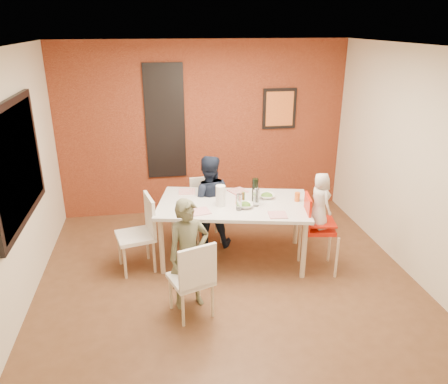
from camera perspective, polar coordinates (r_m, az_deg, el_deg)
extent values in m
plane|color=brown|center=(5.38, 0.53, -11.63)|extent=(4.50, 4.50, 0.00)
cube|color=silver|center=(4.52, 0.65, 18.42)|extent=(4.50, 4.50, 0.02)
cube|color=beige|center=(6.93, -2.64, 8.15)|extent=(4.50, 0.02, 2.70)
cube|color=beige|center=(2.82, 8.64, -13.10)|extent=(4.50, 0.02, 2.70)
cube|color=beige|center=(4.95, -26.05, 0.45)|extent=(0.02, 4.50, 2.70)
cube|color=beige|center=(5.61, 23.90, 3.11)|extent=(0.02, 4.50, 2.70)
cube|color=maroon|center=(6.91, -2.62, 8.11)|extent=(4.50, 0.02, 2.70)
cube|color=black|center=(5.06, -25.50, 3.38)|extent=(0.05, 1.70, 1.30)
cube|color=black|center=(5.05, -25.34, 3.40)|extent=(0.02, 1.55, 1.15)
cube|color=silver|center=(6.82, -7.70, 9.06)|extent=(0.55, 0.03, 1.70)
cube|color=black|center=(6.81, -7.70, 9.05)|extent=(0.60, 0.03, 1.76)
cube|color=black|center=(7.06, 7.25, 10.75)|extent=(0.54, 0.03, 0.64)
cube|color=orange|center=(7.05, 7.28, 10.72)|extent=(0.44, 0.01, 0.54)
cube|color=silver|center=(5.55, 1.27, -1.60)|extent=(2.07, 1.43, 0.04)
cylinder|color=beige|center=(5.42, -8.13, -7.07)|extent=(0.06, 0.06, 0.75)
cylinder|color=beige|center=(6.19, -6.64, -3.19)|extent=(0.06, 0.06, 0.75)
cylinder|color=beige|center=(5.37, 10.39, -7.48)|extent=(0.06, 0.06, 0.75)
cylinder|color=beige|center=(6.15, 9.43, -3.52)|extent=(0.06, 0.06, 0.75)
cube|color=white|center=(4.67, -4.37, -11.26)|extent=(0.52, 0.52, 0.05)
cube|color=white|center=(4.40, -3.45, -9.87)|extent=(0.40, 0.17, 0.47)
cylinder|color=#C0AF8F|center=(4.98, -3.31, -11.97)|extent=(0.03, 0.03, 0.40)
cylinder|color=#C0AF8F|center=(4.73, -1.53, -13.95)|extent=(0.03, 0.03, 0.40)
cylinder|color=#C0AF8F|center=(4.87, -6.97, -12.93)|extent=(0.03, 0.03, 0.40)
cylinder|color=#C0AF8F|center=(4.61, -5.37, -15.04)|extent=(0.03, 0.03, 0.40)
cube|color=beige|center=(6.17, -2.22, -2.66)|extent=(0.44, 0.44, 0.05)
cube|color=beige|center=(6.25, -2.62, -0.04)|extent=(0.41, 0.07, 0.47)
cylinder|color=beige|center=(6.09, -3.41, -5.32)|extent=(0.03, 0.03, 0.40)
cylinder|color=beige|center=(6.39, -3.99, -4.00)|extent=(0.03, 0.03, 0.40)
cylinder|color=beige|center=(6.15, -0.33, -4.98)|extent=(0.03, 0.03, 0.40)
cylinder|color=beige|center=(6.45, -1.05, -3.70)|extent=(0.03, 0.03, 0.40)
cube|color=white|center=(5.54, -11.51, -5.68)|extent=(0.53, 0.53, 0.05)
cube|color=white|center=(5.47, -9.64, -3.01)|extent=(0.14, 0.44, 0.50)
cylinder|color=#C6AE93|center=(5.79, -13.47, -7.27)|extent=(0.04, 0.04, 0.43)
cylinder|color=#C6AE93|center=(5.84, -9.95, -6.71)|extent=(0.04, 0.04, 0.43)
cylinder|color=#C6AE93|center=(5.47, -12.82, -8.98)|extent=(0.04, 0.04, 0.43)
cylinder|color=#C6AE93|center=(5.53, -9.10, -8.36)|extent=(0.04, 0.04, 0.43)
cube|color=red|center=(5.49, 12.36, -4.72)|extent=(0.40, 0.40, 0.05)
cube|color=red|center=(5.37, 10.84, -2.53)|extent=(0.09, 0.35, 0.41)
cube|color=red|center=(5.45, 12.44, -3.80)|extent=(0.40, 0.40, 0.02)
cylinder|color=beige|center=(5.51, 14.52, -8.32)|extent=(0.03, 0.03, 0.54)
cylinder|color=beige|center=(5.42, 10.49, -8.44)|extent=(0.03, 0.03, 0.54)
cylinder|color=beige|center=(5.84, 13.63, -6.44)|extent=(0.03, 0.03, 0.54)
cylinder|color=beige|center=(5.76, 9.84, -6.53)|extent=(0.03, 0.03, 0.54)
imported|color=#5A5A40|center=(4.70, -4.62, -8.11)|extent=(0.52, 0.41, 1.25)
imported|color=black|center=(5.94, -2.06, -1.26)|extent=(0.67, 0.54, 1.30)
imported|color=silver|center=(5.34, 12.47, -1.13)|extent=(0.29, 0.38, 0.69)
cube|color=white|center=(5.28, -3.14, -2.54)|extent=(0.26, 0.26, 0.01)
cube|color=silver|center=(5.91, 1.84, 0.14)|extent=(0.29, 0.29, 0.01)
cube|color=white|center=(5.22, 7.05, -2.98)|extent=(0.23, 0.23, 0.01)
cube|color=white|center=(5.91, -4.85, 0.07)|extent=(0.24, 0.24, 0.01)
imported|color=white|center=(5.40, 2.71, -1.77)|extent=(0.25, 0.25, 0.05)
imported|color=white|center=(5.71, 5.62, -0.53)|extent=(0.23, 0.23, 0.05)
cylinder|color=black|center=(5.55, 4.09, 0.27)|extent=(0.08, 0.08, 0.30)
cylinder|color=white|center=(5.29, 1.98, -1.33)|extent=(0.07, 0.07, 0.21)
cylinder|color=white|center=(5.42, 4.24, -0.73)|extent=(0.08, 0.08, 0.22)
cylinder|color=white|center=(5.40, -0.46, -0.50)|extent=(0.12, 0.12, 0.27)
cylinder|color=red|center=(5.47, 1.72, -0.94)|extent=(0.04, 0.04, 0.14)
cylinder|color=#357727|center=(5.55, 2.56, -0.65)|extent=(0.03, 0.03, 0.13)
cylinder|color=brown|center=(5.53, 2.44, -0.72)|extent=(0.03, 0.03, 0.13)
cylinder|color=orange|center=(5.64, 9.55, -0.63)|extent=(0.07, 0.07, 0.12)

